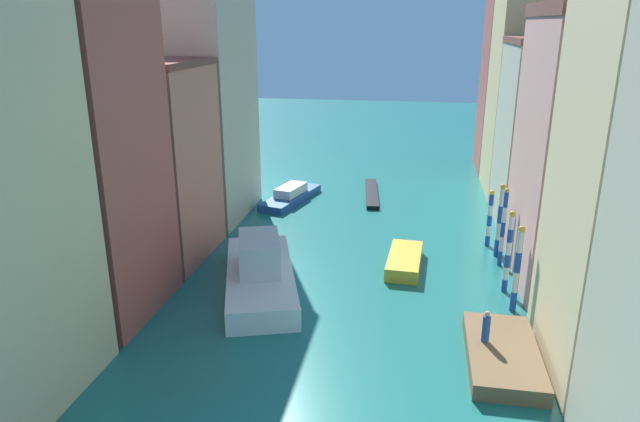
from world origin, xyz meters
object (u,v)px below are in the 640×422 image
object	(u,v)px
mooring_pole_2	(503,227)
mooring_pole_3	(500,220)
waterfront_dock	(503,355)
gondola_black	(372,193)
vaporetto_white	(260,273)
motorboat_1	(291,195)
motorboat_0	(404,261)
mooring_pole_0	(517,268)
mooring_pole_1	(508,251)
person_on_dock	(486,327)
mooring_pole_4	(490,218)

from	to	relation	value
mooring_pole_2	mooring_pole_3	world-z (taller)	mooring_pole_2
waterfront_dock	gondola_black	world-z (taller)	waterfront_dock
vaporetto_white	motorboat_1	distance (m)	17.48
gondola_black	motorboat_0	bearing A→B (deg)	-77.54
waterfront_dock	mooring_pole_3	size ratio (longest dim) A/B	1.27
waterfront_dock	mooring_pole_0	bearing A→B (deg)	77.18
waterfront_dock	mooring_pole_1	size ratio (longest dim) A/B	1.29
person_on_dock	motorboat_1	distance (m)	26.61
gondola_black	motorboat_1	bearing A→B (deg)	-156.75
mooring_pole_4	mooring_pole_2	bearing A→B (deg)	-82.73
waterfront_dock	mooring_pole_3	bearing A→B (deg)	84.66
mooring_pole_0	mooring_pole_2	xyz separation A→B (m)	(0.05, 6.26, 0.11)
mooring_pole_1	gondola_black	size ratio (longest dim) A/B	0.56
motorboat_0	mooring_pole_2	bearing A→B (deg)	12.51
mooring_pole_4	mooring_pole_0	bearing A→B (deg)	-87.75
mooring_pole_0	gondola_black	xyz separation A→B (m)	(-9.45, 20.55, -2.33)
waterfront_dock	motorboat_1	bearing A→B (deg)	123.56
mooring_pole_0	motorboat_0	bearing A→B (deg)	140.63
mooring_pole_3	mooring_pole_4	xyz separation A→B (m)	(-0.41, 1.82, -0.49)
waterfront_dock	motorboat_1	world-z (taller)	motorboat_1
vaporetto_white	mooring_pole_0	bearing A→B (deg)	-0.99
gondola_black	motorboat_0	xyz separation A→B (m)	(3.45, -15.63, 0.24)
person_on_dock	motorboat_0	xyz separation A→B (m)	(-4.02, 9.71, -1.07)
motorboat_0	motorboat_1	world-z (taller)	motorboat_1
waterfront_dock	person_on_dock	distance (m)	1.42
mooring_pole_3	mooring_pole_4	distance (m)	1.92
mooring_pole_4	motorboat_0	size ratio (longest dim) A/B	0.76
mooring_pole_4	motorboat_1	xyz separation A→B (m)	(-15.93, 7.99, -1.58)
mooring_pole_1	mooring_pole_3	world-z (taller)	mooring_pole_3
mooring_pole_0	mooring_pole_4	xyz separation A→B (m)	(-0.38, 9.61, -0.43)
person_on_dock	mooring_pole_3	bearing A→B (deg)	80.96
gondola_black	motorboat_1	size ratio (longest dim) A/B	1.08
mooring_pole_4	vaporetto_white	world-z (taller)	mooring_pole_4
vaporetto_white	motorboat_1	xyz separation A→B (m)	(-2.07, 17.35, -0.55)
waterfront_dock	mooring_pole_2	distance (m)	11.74
mooring_pole_0	gondola_black	bearing A→B (deg)	114.69
mooring_pole_3	motorboat_0	bearing A→B (deg)	-154.47
vaporetto_white	motorboat_0	xyz separation A→B (m)	(8.24, 4.67, -0.62)
gondola_black	mooring_pole_2	bearing A→B (deg)	-56.39
mooring_pole_0	mooring_pole_3	bearing A→B (deg)	89.78
gondola_black	mooring_pole_3	bearing A→B (deg)	-53.39
person_on_dock	mooring_pole_4	size ratio (longest dim) A/B	0.39
waterfront_dock	gondola_black	xyz separation A→B (m)	(-8.26, 25.75, -0.20)
person_on_dock	mooring_pole_0	distance (m)	5.29
waterfront_dock	mooring_pole_1	bearing A→B (deg)	82.11
mooring_pole_3	vaporetto_white	size ratio (longest dim) A/B	0.45
mooring_pole_1	motorboat_0	bearing A→B (deg)	156.61
mooring_pole_3	mooring_pole_0	bearing A→B (deg)	-90.22
vaporetto_white	gondola_black	world-z (taller)	vaporetto_white
motorboat_1	mooring_pole_1	bearing A→B (deg)	-43.25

